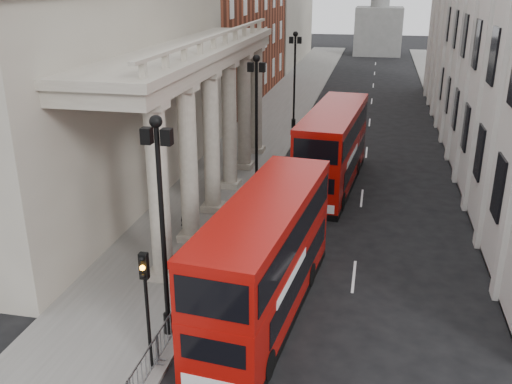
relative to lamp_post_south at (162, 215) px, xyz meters
name	(u,v)px	position (x,y,z in m)	size (l,w,h in m)	color
sidewalk_west	(253,145)	(-2.40, 26.00, -4.85)	(6.00, 140.00, 0.12)	slate
sidewalk_east	(468,157)	(14.10, 26.00, -4.85)	(3.00, 140.00, 0.12)	slate
kerb	(289,147)	(0.55, 26.00, -4.84)	(0.20, 140.00, 0.14)	slate
portico_building	(88,96)	(-9.90, 14.00, 1.09)	(9.00, 28.00, 12.00)	gray
lamp_post_south	(162,215)	(0.00, 0.00, 0.00)	(1.05, 0.44, 8.32)	black
lamp_post_mid	(256,114)	(0.00, 16.00, 0.00)	(1.05, 0.44, 8.32)	black
lamp_post_north	(295,74)	(0.00, 32.00, 0.00)	(1.05, 0.44, 8.32)	black
traffic_light	(146,290)	(0.10, -2.02, -1.80)	(0.28, 0.33, 4.30)	black
crowd_barriers	(157,349)	(0.25, -1.77, -4.24)	(0.50, 18.75, 1.10)	gray
bus_near	(266,256)	(3.25, 2.31, -2.39)	(3.80, 11.41, 4.83)	#9A0B07
bus_far	(333,147)	(4.56, 17.83, -2.29)	(3.82, 11.84, 5.02)	#A30C07
pedestrian_a	(186,220)	(-2.13, 8.50, -3.97)	(0.60, 0.39, 1.64)	black
pedestrian_b	(209,176)	(-2.99, 15.64, -4.03)	(0.74, 0.58, 1.53)	black
pedestrian_c	(210,184)	(-2.48, 14.12, -3.99)	(0.78, 0.51, 1.60)	black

